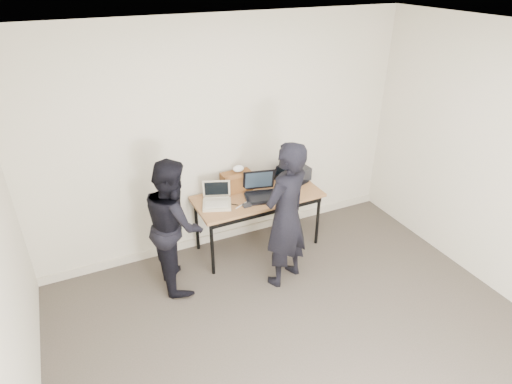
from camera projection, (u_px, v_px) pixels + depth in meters
room at (336, 242)px, 3.11m from camera, size 4.60×4.60×2.80m
desk at (258, 200)px, 5.04m from camera, size 1.51×0.67×0.72m
laptop_beige at (217, 200)px, 4.82m from camera, size 0.40×0.40×0.25m
laptop_center at (261, 191)px, 4.98m from camera, size 0.45×0.44×0.29m
laptop_right at (289, 178)px, 5.30m from camera, size 0.43×0.42×0.25m
leather_satchel at (236, 181)px, 5.07m from camera, size 0.37×0.19×0.25m
tissue at (238, 169)px, 5.01m from camera, size 0.14×0.11×0.08m
equipment_box at (297, 173)px, 5.36m from camera, size 0.30×0.26×0.16m
power_brick at (247, 205)px, 4.79m from camera, size 0.09×0.06×0.03m
cables at (262, 194)px, 5.05m from camera, size 1.16×0.40×0.01m
person_typist at (286, 216)px, 4.43m from camera, size 0.70×0.60×1.64m
person_observer at (174, 224)px, 4.45m from camera, size 0.59×0.74×1.47m
baseboard at (228, 234)px, 5.51m from camera, size 4.50×0.03×0.10m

